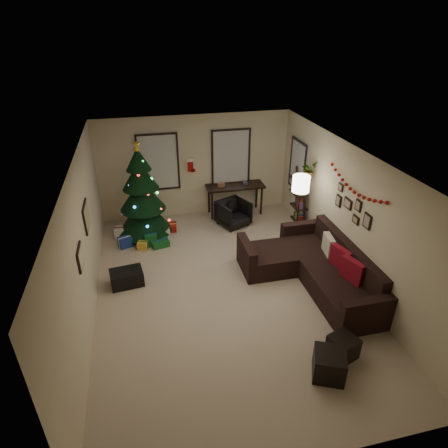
{
  "coord_description": "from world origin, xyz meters",
  "views": [
    {
      "loc": [
        -1.41,
        -5.89,
        4.76
      ],
      "look_at": [
        0.1,
        0.6,
        1.15
      ],
      "focal_mm": 30.42,
      "sensor_mm": 36.0,
      "label": 1
    }
  ],
  "objects_px": {
    "christmas_tree": "(142,198)",
    "sofa": "(314,268)",
    "desk_chair": "(233,213)",
    "bookshelf": "(300,202)",
    "desk": "(235,189)"
  },
  "relations": [
    {
      "from": "desk",
      "to": "bookshelf",
      "type": "height_order",
      "value": "bookshelf"
    },
    {
      "from": "christmas_tree",
      "to": "bookshelf",
      "type": "bearing_deg",
      "value": -10.48
    },
    {
      "from": "christmas_tree",
      "to": "sofa",
      "type": "relative_size",
      "value": 0.83
    },
    {
      "from": "christmas_tree",
      "to": "bookshelf",
      "type": "relative_size",
      "value": 1.45
    },
    {
      "from": "bookshelf",
      "to": "christmas_tree",
      "type": "bearing_deg",
      "value": 169.52
    },
    {
      "from": "sofa",
      "to": "desk",
      "type": "xyz_separation_m",
      "value": [
        -0.8,
        3.33,
        0.44
      ]
    },
    {
      "from": "christmas_tree",
      "to": "desk_chair",
      "type": "distance_m",
      "value": 2.35
    },
    {
      "from": "sofa",
      "to": "desk",
      "type": "relative_size",
      "value": 1.9
    },
    {
      "from": "desk",
      "to": "desk_chair",
      "type": "bearing_deg",
      "value": -108.11
    },
    {
      "from": "christmas_tree",
      "to": "desk_chair",
      "type": "xyz_separation_m",
      "value": [
        2.25,
        0.0,
        -0.67
      ]
    },
    {
      "from": "sofa",
      "to": "desk_chair",
      "type": "distance_m",
      "value": 2.87
    },
    {
      "from": "sofa",
      "to": "bookshelf",
      "type": "xyz_separation_m",
      "value": [
        0.48,
        1.99,
        0.52
      ]
    },
    {
      "from": "sofa",
      "to": "desk",
      "type": "height_order",
      "value": "sofa"
    },
    {
      "from": "christmas_tree",
      "to": "desk_chair",
      "type": "height_order",
      "value": "christmas_tree"
    },
    {
      "from": "bookshelf",
      "to": "desk_chair",
      "type": "bearing_deg",
      "value": 155.04
    }
  ]
}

